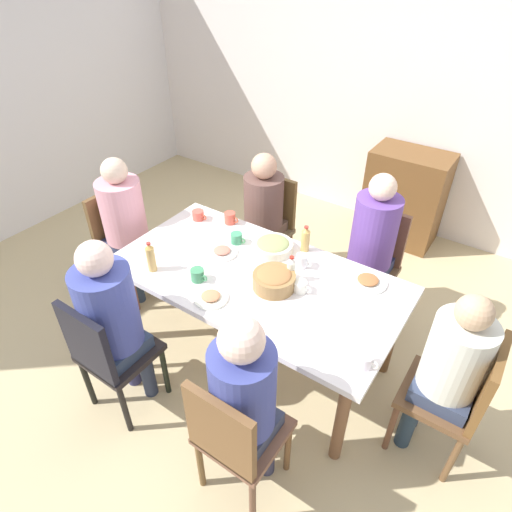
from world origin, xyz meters
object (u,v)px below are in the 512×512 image
dining_table (256,284)px  chair_2 (458,395)px  person_3 (244,395)px  person_5 (263,208)px  cup_1 (300,287)px  bowl_0 (273,246)px  plate_1 (211,297)px  cup_3 (237,238)px  person_1 (372,240)px  person_4 (111,315)px  cup_6 (302,261)px  bowl_1 (274,280)px  chair_4 (107,353)px  side_cabinet (404,197)px  cup_0 (198,215)px  bottle_2 (305,239)px  cup_4 (198,275)px  person_0 (125,218)px  chair_1 (372,260)px  bottle_1 (151,257)px  cup_2 (230,218)px  chair_0 (122,238)px  person_2 (450,365)px  chair_3 (234,436)px  chair_5 (269,223)px  plate_0 (368,281)px

dining_table → chair_2: bearing=0.0°
dining_table → person_3: person_3 is taller
person_5 → cup_1: 1.08m
bowl_0 → plate_1: bearing=-93.4°
cup_3 → person_1: bearing=35.4°
person_3 → cup_1: (-0.15, 0.80, 0.03)m
person_4 → cup_6: person_4 is taller
person_3 → bowl_1: 0.80m
chair_4 → bowl_1: bearing=53.2°
side_cabinet → cup_0: bearing=-120.7°
side_cabinet → bottle_2: bearing=-96.3°
person_1 → cup_6: (-0.27, -0.53, 0.03)m
cup_4 → cup_0: bearing=130.2°
plate_1 → side_cabinet: (0.40, 2.41, -0.30)m
bowl_1 → bottle_2: 0.45m
cup_6 → bowl_1: bearing=-98.3°
person_0 → person_5: bearing=45.7°
person_1 → chair_2: person_1 is taller
chair_1 → bowl_0: chair_1 is taller
plate_1 → bowl_1: bowl_1 is taller
chair_2 → bowl_1: bearing=-178.3°
cup_6 → bottle_1: size_ratio=0.53×
person_0 → cup_0: (0.48, 0.31, 0.04)m
plate_1 → cup_2: bearing=119.4°
chair_0 → person_2: (2.52, 0.00, 0.19)m
person_0 → person_3: (1.68, -0.77, 0.00)m
chair_3 → person_3: person_3 is taller
person_5 → cup_2: (-0.05, -0.37, 0.07)m
person_1 → chair_3: (-0.00, -1.64, -0.23)m
bowl_1 → cup_6: 0.28m
chair_0 → chair_1: (1.77, 0.86, 0.00)m
person_3 → cup_6: size_ratio=10.85×
bowl_0 → chair_4: bearing=-109.7°
chair_5 → cup_4: bearing=-80.2°
person_2 → bottle_1: (-1.79, -0.33, 0.14)m
person_1 → side_cabinet: bearing=97.0°
chair_1 → bottle_2: size_ratio=4.65×
chair_4 → side_cabinet: same height
person_1 → chair_5: (-0.93, 0.09, -0.23)m
cup_0 → bowl_1: bearing=-20.8°
dining_table → chair_3: size_ratio=2.06×
plate_1 → person_1: bearing=63.5°
chair_3 → bottle_2: 1.36m
chair_2 → person_4: 1.95m
chair_1 → cup_4: bearing=-123.5°
dining_table → person_2: 1.22m
cup_4 → side_cabinet: 2.41m
person_2 → plate_0: 0.68m
bottle_1 → cup_1: bearing=21.9°
person_1 → cup_0: (-1.20, -0.47, 0.03)m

